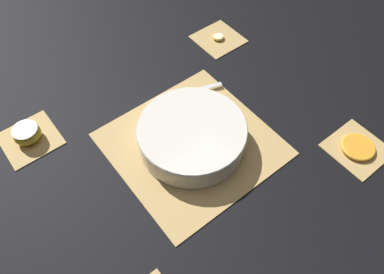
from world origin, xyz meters
TOP-DOWN VIEW (x-y plane):
  - ground_plane at (0.00, 0.00)m, footprint 6.00×6.00m
  - bamboo_mat_center at (-0.00, 0.00)m, footprint 0.43×0.42m
  - coaster_mat_near_right at (0.35, -0.30)m, footprint 0.15×0.15m
  - coaster_mat_far_left at (-0.35, 0.30)m, footprint 0.15×0.15m
  - coaster_mat_far_right at (0.35, 0.30)m, footprint 0.15×0.15m
  - fruit_salad_bowl at (0.00, -0.00)m, footprint 0.30×0.30m
  - paring_knife at (0.11, 0.15)m, footprint 0.14×0.06m
  - apple_half at (-0.35, 0.30)m, footprint 0.08×0.08m
  - orange_slice_whole at (0.35, -0.30)m, footprint 0.09×0.09m
  - banana_coin_single at (0.35, 0.30)m, footprint 0.04×0.04m

SIDE VIEW (x-z plane):
  - ground_plane at x=0.00m, z-range 0.00..0.00m
  - coaster_mat_near_right at x=0.35m, z-range 0.00..0.01m
  - coaster_mat_far_right at x=0.35m, z-range 0.00..0.01m
  - coaster_mat_far_left at x=-0.35m, z-range 0.00..0.01m
  - bamboo_mat_center at x=0.00m, z-range 0.00..0.01m
  - banana_coin_single at x=0.35m, z-range 0.01..0.01m
  - orange_slice_whole at x=0.35m, z-range 0.01..0.02m
  - paring_knife at x=0.11m, z-range 0.01..0.02m
  - apple_half at x=-0.35m, z-range 0.01..0.05m
  - fruit_salad_bowl at x=0.00m, z-range 0.01..0.08m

